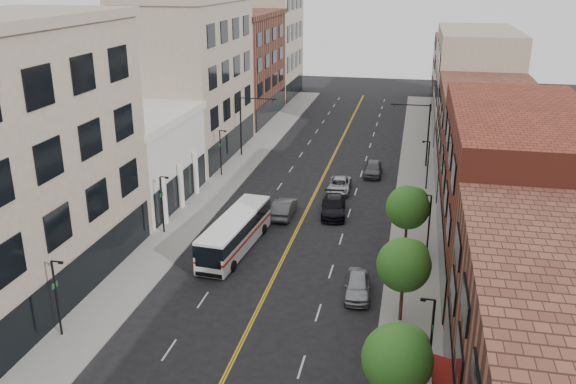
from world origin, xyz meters
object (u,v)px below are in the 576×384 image
Objects in this scene: car_lane_c at (373,168)px; car_lane_b at (339,185)px; city_bus at (235,231)px; car_lane_a at (334,207)px; car_parked_far at (357,285)px; car_lane_behind at (284,208)px.

car_lane_b is at bearing -116.14° from car_lane_c.
city_bus is 2.37× the size of car_lane_c.
car_lane_b is (-0.28, 6.33, -0.11)m from car_lane_a.
car_parked_far is 0.95× the size of car_lane_c.
car_lane_c is at bearing -117.80° from car_lane_behind.
car_lane_b is at bearing 95.97° from car_parked_far.
city_bus is at bearing -113.65° from car_lane_c.
city_bus is 23.52m from car_lane_c.
city_bus is at bearing -114.26° from car_lane_b.
car_lane_behind reaches higher than car_lane_c.
car_lane_c reaches higher than car_lane_a.
car_lane_a is (-3.67, 14.51, 0.04)m from car_parked_far.
car_lane_behind is 8.67m from car_lane_b.
car_lane_behind is 4.59m from car_lane_a.
car_lane_b is 1.05× the size of car_lane_c.
car_lane_behind reaches higher than car_lane_a.
car_lane_a is at bearing 58.43° from city_bus.
car_lane_a reaches higher than car_lane_b.
car_lane_a reaches higher than car_parked_far.
city_bus reaches higher than car_lane_c.
car_lane_a is (4.40, 1.30, -0.01)m from car_lane_behind.
car_lane_c is at bearing 71.31° from car_lane_a.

